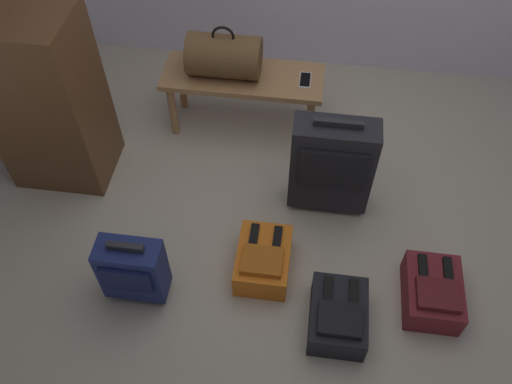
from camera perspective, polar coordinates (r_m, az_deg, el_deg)
name	(u,v)px	position (r m, az deg, el deg)	size (l,w,h in m)	color
ground_plane	(304,231)	(3.12, 5.10, -4.13)	(6.60, 6.60, 0.00)	#B2A893
bench	(243,83)	(3.42, -1.40, 11.51)	(1.00, 0.36, 0.43)	#A87A4C
duffel_bag_brown	(224,56)	(3.31, -3.42, 14.29)	(0.44, 0.26, 0.34)	brown
cell_phone	(305,80)	(3.35, 5.27, 11.82)	(0.07, 0.14, 0.01)	silver
suitcase_upright_charcoal	(332,165)	(2.98, 8.08, 2.89)	(0.46, 0.21, 0.68)	black
suitcase_small_navy	(133,270)	(2.76, -13.03, -8.07)	(0.32, 0.18, 0.46)	navy
backpack_orange	(263,260)	(2.89, 0.79, -7.25)	(0.28, 0.38, 0.21)	orange
backpack_maroon	(432,292)	(2.94, 18.30, -10.12)	(0.28, 0.38, 0.21)	maroon
backpack_dark	(338,316)	(2.77, 8.75, -12.94)	(0.28, 0.38, 0.21)	black
side_cabinet	(46,100)	(3.24, -21.51, 9.12)	(0.56, 0.44, 1.10)	brown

